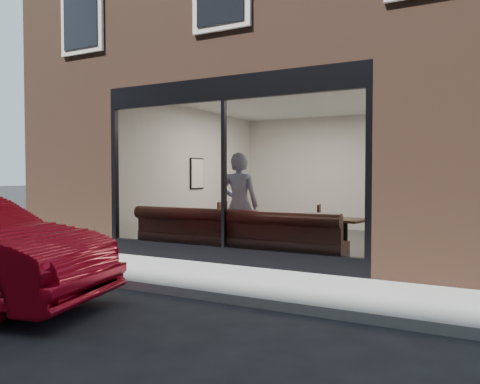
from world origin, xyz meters
The scene contains 22 objects.
ground centered at (0.00, 0.00, 0.00)m, with size 120.00×120.00×0.00m, color black.
sidewalk_near centered at (0.00, 1.00, 0.01)m, with size 40.00×2.00×0.01m, color gray.
kerb_near centered at (0.00, -0.05, 0.06)m, with size 40.00×0.10×0.12m, color gray.
host_building_pier_left centered at (-3.75, 8.00, 1.60)m, with size 2.50×12.00×3.20m, color brown.
host_building_pier_right centered at (3.75, 8.00, 1.60)m, with size 2.50×12.00×3.20m, color brown.
host_building_backfill centered at (0.00, 11.00, 1.60)m, with size 5.00×6.00×3.20m, color brown.
cafe_floor centered at (0.00, 5.00, 0.02)m, with size 6.00×6.00×0.00m, color #2D2D30.
cafe_ceiling centered at (0.00, 5.00, 3.19)m, with size 6.00×6.00×0.00m, color white.
cafe_wall_back centered at (0.00, 7.99, 1.60)m, with size 5.00×5.00×0.00m, color silver.
cafe_wall_left centered at (-2.49, 5.00, 1.60)m, with size 6.00×6.00×0.00m, color silver.
cafe_wall_right centered at (2.49, 5.00, 1.60)m, with size 6.00×6.00×0.00m, color silver.
storefront_kick centered at (0.00, 2.05, 0.15)m, with size 5.00×0.10×0.30m, color black.
storefront_header centered at (0.00, 2.05, 3.00)m, with size 5.00×0.10×0.40m, color black.
storefront_mullion centered at (0.00, 2.05, 1.55)m, with size 0.06×0.10×2.50m, color black.
storefront_glass centered at (0.00, 2.02, 1.55)m, with size 4.80×4.80×0.00m, color white.
banquette centered at (0.00, 2.45, 0.23)m, with size 4.00×0.55×0.45m, color black.
person centered at (-0.07, 2.73, 0.98)m, with size 0.71×0.47×1.95m, color #A1AED5.
cafe_table_left centered at (-1.04, 3.00, 0.74)m, with size 0.58×0.58×0.04m, color #301E13.
cafe_table_right centered at (1.78, 3.25, 0.74)m, with size 0.68×0.68×0.04m, color #301E13.
cafe_chair_left centered at (-1.33, 3.96, 0.24)m, with size 0.45×0.45×0.04m, color #301E13.
cafe_chair_right centered at (0.84, 4.03, 0.24)m, with size 0.47×0.47×0.04m, color #301E13.
wall_poster centered at (-2.45, 4.99, 1.58)m, with size 0.02×0.54×0.72m, color white.
Camera 1 is at (3.97, -4.88, 1.52)m, focal length 35.00 mm.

